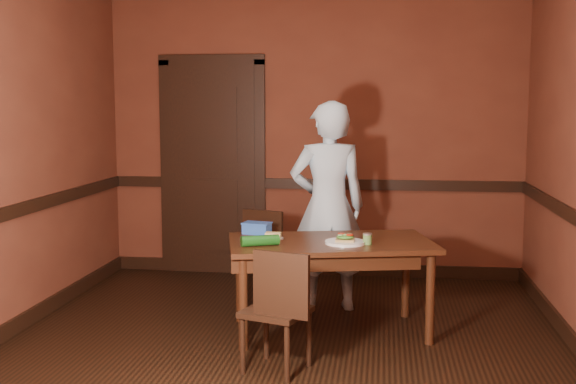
% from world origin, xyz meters
% --- Properties ---
extents(floor, '(4.00, 4.50, 0.01)m').
position_xyz_m(floor, '(0.00, 0.00, 0.00)').
color(floor, black).
rests_on(floor, ground).
extents(wall_back, '(4.00, 0.02, 2.70)m').
position_xyz_m(wall_back, '(0.00, 2.25, 1.35)').
color(wall_back, '#602C1D').
rests_on(wall_back, ground).
extents(wall_front, '(4.00, 0.02, 2.70)m').
position_xyz_m(wall_front, '(0.00, -2.25, 1.35)').
color(wall_front, '#602C1D').
rests_on(wall_front, ground).
extents(dado_back, '(4.00, 0.03, 0.10)m').
position_xyz_m(dado_back, '(0.00, 2.23, 0.90)').
color(dado_back, black).
rests_on(dado_back, ground).
extents(dado_left, '(0.03, 4.50, 0.10)m').
position_xyz_m(dado_left, '(-1.99, 0.00, 0.90)').
color(dado_left, black).
rests_on(dado_left, ground).
extents(baseboard_back, '(4.00, 0.03, 0.12)m').
position_xyz_m(baseboard_back, '(0.00, 2.23, 0.06)').
color(baseboard_back, black).
rests_on(baseboard_back, ground).
extents(baseboard_left, '(0.03, 4.50, 0.12)m').
position_xyz_m(baseboard_left, '(-1.99, 0.00, 0.06)').
color(baseboard_left, black).
rests_on(baseboard_left, ground).
extents(door, '(1.05, 0.07, 2.20)m').
position_xyz_m(door, '(-1.00, 2.22, 1.09)').
color(door, black).
rests_on(door, ground).
extents(dining_table, '(1.61, 1.14, 0.69)m').
position_xyz_m(dining_table, '(0.30, 0.44, 0.34)').
color(dining_table, '#34190D').
rests_on(dining_table, floor).
extents(chair_far, '(0.48, 0.48, 0.80)m').
position_xyz_m(chair_far, '(-0.25, 0.95, 0.40)').
color(chair_far, black).
rests_on(chair_far, floor).
extents(chair_near, '(0.47, 0.47, 0.79)m').
position_xyz_m(chair_near, '(0.02, -0.37, 0.40)').
color(chair_near, black).
rests_on(chair_near, floor).
extents(person, '(0.70, 0.54, 1.70)m').
position_xyz_m(person, '(0.23, 1.06, 0.85)').
color(person, silver).
rests_on(person, floor).
extents(sandwich_plate, '(0.29, 0.29, 0.07)m').
position_xyz_m(sandwich_plate, '(0.41, 0.34, 0.71)').
color(sandwich_plate, white).
rests_on(sandwich_plate, dining_table).
extents(sauce_jar, '(0.07, 0.07, 0.08)m').
position_xyz_m(sauce_jar, '(0.57, 0.34, 0.73)').
color(sauce_jar, '#598540').
rests_on(sauce_jar, dining_table).
extents(cheese_saucer, '(0.15, 0.15, 0.05)m').
position_xyz_m(cheese_saucer, '(-0.12, 0.45, 0.71)').
color(cheese_saucer, white).
rests_on(cheese_saucer, dining_table).
extents(food_tub, '(0.23, 0.18, 0.09)m').
position_xyz_m(food_tub, '(-0.28, 0.65, 0.73)').
color(food_tub, blue).
rests_on(food_tub, dining_table).
extents(wrapped_veg, '(0.28, 0.18, 0.08)m').
position_xyz_m(wrapped_veg, '(-0.17, 0.18, 0.72)').
color(wrapped_veg, '#154A14').
rests_on(wrapped_veg, dining_table).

